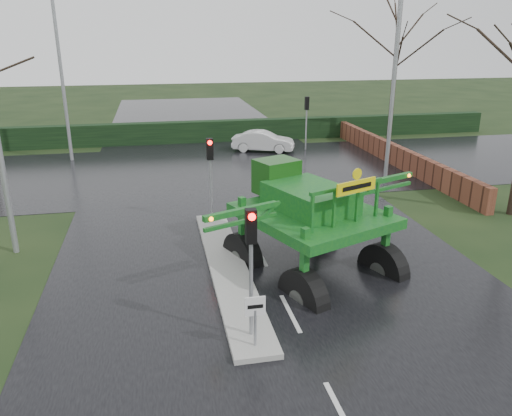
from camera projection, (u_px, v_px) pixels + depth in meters
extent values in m
plane|color=black|center=(290.00, 314.00, 13.88)|extent=(140.00, 140.00, 0.00)
cube|color=black|center=(234.00, 202.00, 23.13)|extent=(14.00, 80.00, 0.02)
cube|color=black|center=(217.00, 169.00, 28.68)|extent=(80.00, 12.00, 0.02)
cube|color=gray|center=(228.00, 268.00, 16.38)|extent=(1.20, 10.00, 0.16)
cube|color=black|center=(203.00, 132.00, 35.84)|extent=(44.00, 0.90, 1.50)
cube|color=#592D1E|center=(388.00, 151.00, 30.46)|extent=(0.40, 20.00, 1.20)
cylinder|color=gray|center=(255.00, 328.00, 12.03)|extent=(0.07, 0.07, 1.00)
cube|color=silver|center=(255.00, 306.00, 11.84)|extent=(0.50, 0.04, 0.50)
cube|color=black|center=(255.00, 307.00, 11.82)|extent=(0.38, 0.01, 0.10)
cylinder|color=gray|center=(251.00, 278.00, 12.13)|extent=(0.10, 0.10, 3.50)
cube|color=black|center=(251.00, 226.00, 11.69)|extent=(0.26, 0.22, 0.85)
sphere|color=#FF0C07|center=(252.00, 217.00, 11.48)|extent=(0.18, 0.18, 0.18)
cylinder|color=gray|center=(211.00, 182.00, 20.00)|extent=(0.10, 0.10, 3.50)
cube|color=black|center=(210.00, 149.00, 19.55)|extent=(0.26, 0.22, 0.85)
sphere|color=#FF0C07|center=(210.00, 143.00, 19.34)|extent=(0.18, 0.18, 0.18)
cylinder|color=gray|center=(306.00, 124.00, 33.03)|extent=(0.10, 0.10, 3.50)
cube|color=black|center=(307.00, 103.00, 32.59)|extent=(0.26, 0.22, 0.85)
sphere|color=#FF0C07|center=(306.00, 99.00, 32.62)|extent=(0.18, 0.18, 0.18)
cylinder|color=gray|center=(394.00, 84.00, 24.94)|extent=(0.20, 0.20, 10.00)
cylinder|color=gray|center=(62.00, 77.00, 29.14)|extent=(0.20, 0.20, 10.00)
cylinder|color=black|center=(395.00, 71.00, 34.11)|extent=(0.32, 0.32, 10.00)
cylinder|color=black|center=(225.00, 263.00, 14.80)|extent=(1.18, 1.92, 1.86)
cylinder|color=#595B56|center=(225.00, 263.00, 14.80)|extent=(0.75, 0.81, 0.65)
cube|color=#0D4A1E|center=(224.00, 227.00, 14.42)|extent=(0.27, 0.27, 2.14)
cylinder|color=black|center=(312.00, 239.00, 16.56)|extent=(1.18, 1.92, 1.86)
cylinder|color=#595B56|center=(312.00, 239.00, 16.56)|extent=(0.75, 0.81, 0.65)
cube|color=#0D4A1E|center=(313.00, 206.00, 16.17)|extent=(0.27, 0.27, 2.14)
cylinder|color=black|center=(294.00, 313.00, 12.17)|extent=(1.18, 1.92, 1.86)
cylinder|color=#595B56|center=(294.00, 313.00, 12.17)|extent=(0.75, 0.81, 0.65)
cube|color=#0D4A1E|center=(295.00, 270.00, 11.78)|extent=(0.27, 0.27, 2.14)
cylinder|color=black|center=(389.00, 278.00, 13.92)|extent=(1.18, 1.92, 1.86)
cylinder|color=#595B56|center=(389.00, 278.00, 13.92)|extent=(0.75, 0.81, 0.65)
cube|color=#0D4A1E|center=(393.00, 239.00, 13.54)|extent=(0.27, 0.27, 2.14)
cube|color=#0D4A1E|center=(306.00, 212.00, 13.78)|extent=(5.31, 5.62, 0.33)
cube|color=#0D4A1E|center=(303.00, 193.00, 13.76)|extent=(2.95, 3.36, 0.84)
cube|color=#144610|center=(264.00, 167.00, 15.12)|extent=(1.72, 1.56, 1.21)
cube|color=#0D4A1E|center=(347.00, 177.00, 12.16)|extent=(2.63, 1.16, 0.11)
cube|color=#0D4A1E|center=(218.00, 207.00, 11.65)|extent=(2.31, 1.07, 0.17)
sphere|color=orange|center=(180.00, 216.00, 11.04)|extent=(0.13, 0.13, 0.13)
cube|color=#0D4A1E|center=(393.00, 170.00, 14.77)|extent=(2.31, 1.07, 0.17)
sphere|color=orange|center=(419.00, 166.00, 15.23)|extent=(0.13, 0.13, 0.13)
cube|color=yellow|center=(358.00, 177.00, 11.84)|extent=(1.40, 0.61, 0.37)
cube|color=black|center=(358.00, 177.00, 11.84)|extent=(1.04, 0.43, 0.13)
cylinder|color=yellow|center=(359.00, 162.00, 11.72)|extent=(0.32, 0.16, 0.34)
imported|color=silver|center=(263.00, 151.00, 33.14)|extent=(4.27, 2.78, 1.33)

